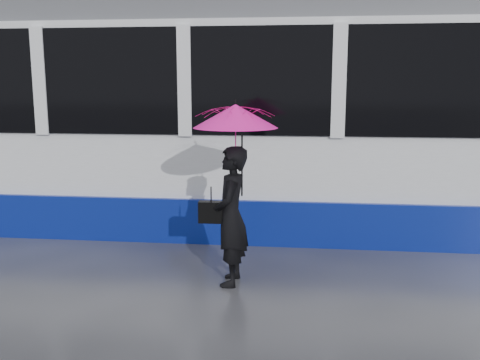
# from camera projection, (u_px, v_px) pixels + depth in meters

# --- Properties ---
(ground) EXTENTS (90.00, 90.00, 0.00)m
(ground) POSITION_uv_depth(u_px,v_px,m) (174.00, 275.00, 6.14)
(ground) COLOR #29292E
(ground) RESTS_ON ground
(rails) EXTENTS (34.00, 1.51, 0.02)m
(rails) POSITION_uv_depth(u_px,v_px,m) (211.00, 220.00, 8.58)
(rails) COLOR #3F3D38
(rails) RESTS_ON ground
(tram) EXTENTS (26.00, 2.56, 3.35)m
(tram) POSITION_uv_depth(u_px,v_px,m) (234.00, 119.00, 8.25)
(tram) COLOR white
(tram) RESTS_ON ground
(woman) EXTENTS (0.37, 0.56, 1.52)m
(woman) POSITION_uv_depth(u_px,v_px,m) (231.00, 216.00, 5.77)
(woman) COLOR black
(woman) RESTS_ON ground
(umbrella) EXTENTS (0.90, 0.90, 1.03)m
(umbrella) POSITION_uv_depth(u_px,v_px,m) (235.00, 133.00, 5.60)
(umbrella) COLOR #EE1476
(umbrella) RESTS_ON ground
(handbag) EXTENTS (0.27, 0.12, 0.42)m
(handbag) POSITION_uv_depth(u_px,v_px,m) (211.00, 212.00, 5.81)
(handbag) COLOR black
(handbag) RESTS_ON ground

